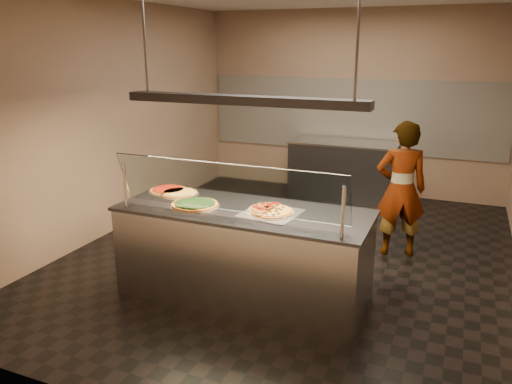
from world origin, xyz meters
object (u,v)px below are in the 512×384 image
at_px(pizza_spinach, 195,204).
at_px(pizza_tomato, 168,190).
at_px(worker, 401,189).
at_px(heat_lamp_housing, 242,100).
at_px(half_pizza_sausage, 281,212).
at_px(pizza_cheese, 180,193).
at_px(pizza_spatula, 195,196).
at_px(sneeze_guard, 227,188).
at_px(serving_counter, 244,254).
at_px(half_pizza_pepperoni, 261,208).
at_px(prep_table, 343,170).
at_px(perforated_tray, 271,213).

distance_m(pizza_spinach, pizza_tomato, 0.61).
relative_size(worker, heat_lamp_housing, 0.70).
xyz_separation_m(half_pizza_sausage, heat_lamp_housing, (-0.39, 0.02, 0.99)).
bearing_deg(worker, pizza_tomato, 15.16).
bearing_deg(pizza_cheese, pizza_spatula, -18.12).
relative_size(sneeze_guard, pizza_spinach, 4.55).
height_order(pizza_spinach, pizza_cheese, pizza_spinach).
bearing_deg(pizza_spinach, serving_counter, 11.74).
bearing_deg(serving_counter, pizza_tomato, 166.24).
xyz_separation_m(half_pizza_sausage, pizza_spinach, (-0.85, -0.07, -0.01)).
relative_size(half_pizza_pepperoni, half_pizza_sausage, 1.00).
bearing_deg(pizza_tomato, prep_table, 73.01).
distance_m(half_pizza_pepperoni, pizza_spinach, 0.66).
relative_size(half_pizza_sausage, prep_table, 0.25).
xyz_separation_m(pizza_spatula, heat_lamp_housing, (0.58, -0.11, 0.99)).
bearing_deg(prep_table, pizza_cheese, -104.29).
bearing_deg(prep_table, worker, -60.87).
relative_size(sneeze_guard, pizza_tomato, 5.31).
height_order(half_pizza_sausage, pizza_tomato, half_pizza_sausage).
bearing_deg(half_pizza_sausage, half_pizza_pepperoni, 179.30).
height_order(half_pizza_sausage, prep_table, half_pizza_sausage).
distance_m(sneeze_guard, worker, 2.44).
bearing_deg(half_pizza_pepperoni, prep_table, 91.37).
bearing_deg(pizza_cheese, heat_lamp_housing, -13.11).
xyz_separation_m(half_pizza_pepperoni, heat_lamp_housing, (-0.19, 0.02, 0.99)).
distance_m(half_pizza_pepperoni, pizza_spatula, 0.78).
height_order(pizza_cheese, heat_lamp_housing, heat_lamp_housing).
relative_size(perforated_tray, pizza_spinach, 1.15).
bearing_deg(sneeze_guard, prep_table, 88.61).
bearing_deg(prep_table, heat_lamp_housing, -91.52).
bearing_deg(pizza_spinach, worker, 46.36).
distance_m(serving_counter, heat_lamp_housing, 1.48).
bearing_deg(sneeze_guard, half_pizza_sausage, 39.55).
height_order(sneeze_guard, pizza_spinach, sneeze_guard).
xyz_separation_m(half_pizza_sausage, worker, (0.86, 1.73, -0.15)).
distance_m(perforated_tray, pizza_spinach, 0.76).
relative_size(pizza_tomato, worker, 0.25).
xyz_separation_m(pizza_spatula, prep_table, (0.68, 3.66, -0.49)).
height_order(half_pizza_sausage, pizza_spinach, half_pizza_sausage).
distance_m(half_pizza_sausage, pizza_tomato, 1.39).
bearing_deg(half_pizza_sausage, prep_table, 94.32).
bearing_deg(half_pizza_sausage, pizza_spatula, 171.90).
xyz_separation_m(pizza_spinach, pizza_tomato, (-0.51, 0.34, -0.00)).
relative_size(perforated_tray, half_pizza_pepperoni, 1.27).
height_order(serving_counter, half_pizza_sausage, half_pizza_sausage).
xyz_separation_m(sneeze_guard, pizza_spinach, (-0.47, 0.25, -0.28)).
xyz_separation_m(pizza_cheese, heat_lamp_housing, (0.81, -0.19, 1.01)).
distance_m(serving_counter, prep_table, 3.77).
bearing_deg(prep_table, pizza_spinach, -98.34).
bearing_deg(pizza_tomato, heat_lamp_housing, -13.76).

